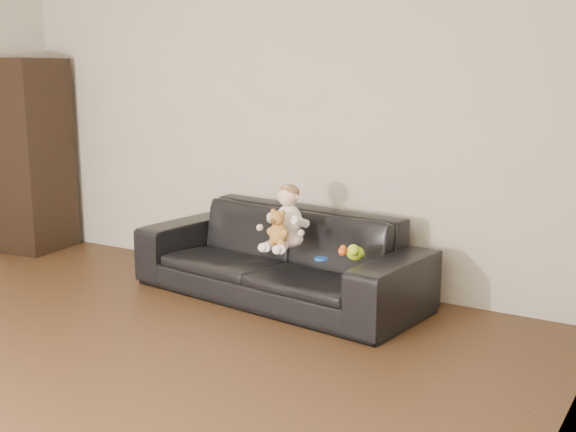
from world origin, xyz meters
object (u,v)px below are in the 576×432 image
Objects in this scene: sofa at (278,255)px; teddy_bear at (278,228)px; toy_green at (356,253)px; baby at (287,220)px; cabinet at (35,156)px; toy_rattle at (343,251)px; toy_blue_disc at (321,259)px.

teddy_bear is (0.16, -0.25, 0.26)m from sofa.
baby is at bearing 173.62° from toy_green.
toy_rattle is (3.21, -0.22, -0.41)m from cabinet.
toy_green is (0.55, -0.06, -0.15)m from baby.
toy_blue_disc is at bearing -31.33° from teddy_bear.
toy_green is 1.51× the size of toy_blue_disc.
sofa reaches higher than toy_blue_disc.
baby is 0.14m from teddy_bear.
baby is 1.81× the size of teddy_bear.
toy_green is 0.13m from toy_rattle.
toy_blue_disc is (0.50, -0.28, 0.11)m from sofa.
baby is (0.15, -0.12, 0.29)m from sofa.
teddy_bear is at bearing -163.29° from toy_rattle.
toy_blue_disc is (-0.20, -0.10, -0.04)m from toy_green.
cabinet is 3.37m from toy_green.
teddy_bear is 0.38m from toy_blue_disc.
toy_blue_disc is (0.34, -0.03, -0.16)m from teddy_bear.
toy_rattle is at bearing 62.38° from toy_blue_disc.
toy_blue_disc is at bearing -13.81° from cabinet.
teddy_bear is 0.56m from toy_green.
baby is 0.57m from toy_green.
teddy_bear reaches higher than sofa.
toy_green is at bearing -24.69° from toy_rattle.
baby is 4.97× the size of toy_blue_disc.
cabinet is 3.18m from toy_blue_disc.
sofa reaches higher than toy_rattle.
baby is at bearing -11.39° from cabinet.
toy_rattle is at bearing -10.12° from teddy_bear.
baby is (2.78, -0.22, -0.25)m from cabinet.
baby is at bearing 179.06° from toy_rattle.
cabinet is 19.45× the size of toy_blue_disc.
teddy_bear is (0.01, -0.13, -0.03)m from baby.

